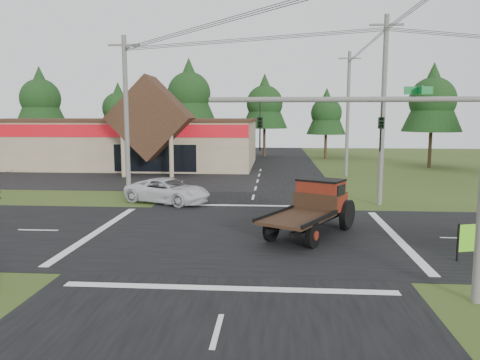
{
  "coord_description": "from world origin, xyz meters",
  "views": [
    {
      "loc": [
        1.45,
        -21.35,
        5.54
      ],
      "look_at": [
        -0.36,
        2.77,
        2.2
      ],
      "focal_mm": 35.0,
      "sensor_mm": 36.0,
      "label": 1
    }
  ],
  "objects": [
    {
      "name": "utility_pole_ne",
      "position": [
        8.0,
        8.0,
        5.89
      ],
      "size": [
        2.0,
        0.3,
        11.5
      ],
      "color": "#595651",
      "rests_on": "ground"
    },
    {
      "name": "ground",
      "position": [
        0.0,
        0.0,
        0.0
      ],
      "size": [
        120.0,
        120.0,
        0.0
      ],
      "primitive_type": "plane",
      "color": "#354819",
      "rests_on": "ground"
    },
    {
      "name": "utility_pole_n",
      "position": [
        8.0,
        22.0,
        5.74
      ],
      "size": [
        2.0,
        0.3,
        11.2
      ],
      "color": "#595651",
      "rests_on": "ground"
    },
    {
      "name": "tree_row_c",
      "position": [
        -10.0,
        41.0,
        8.72
      ],
      "size": [
        7.28,
        7.28,
        13.13
      ],
      "color": "#332316",
      "rests_on": "ground"
    },
    {
      "name": "road_ns",
      "position": [
        0.0,
        0.0,
        0.01
      ],
      "size": [
        12.0,
        120.0,
        0.02
      ],
      "primitive_type": "cube",
      "color": "black",
      "rests_on": "ground"
    },
    {
      "name": "road_ew",
      "position": [
        0.0,
        0.0,
        0.01
      ],
      "size": [
        120.0,
        12.0,
        0.02
      ],
      "primitive_type": "cube",
      "color": "black",
      "rests_on": "ground"
    },
    {
      "name": "parking_apron",
      "position": [
        -14.0,
        19.0,
        0.01
      ],
      "size": [
        28.0,
        14.0,
        0.02
      ],
      "primitive_type": "cube",
      "color": "black",
      "rests_on": "ground"
    },
    {
      "name": "tree_row_a",
      "position": [
        -30.0,
        40.0,
        8.05
      ],
      "size": [
        6.72,
        6.72,
        12.12
      ],
      "color": "#332316",
      "rests_on": "ground"
    },
    {
      "name": "utility_pole_nw",
      "position": [
        -8.0,
        8.0,
        5.39
      ],
      "size": [
        2.0,
        0.3,
        10.5
      ],
      "color": "#595651",
      "rests_on": "ground"
    },
    {
      "name": "cvs_building",
      "position": [
        -15.7,
        29.57,
        2.78
      ],
      "size": [
        30.4,
        18.2,
        9.19
      ],
      "color": "gray",
      "rests_on": "ground"
    },
    {
      "name": "traffic_signal_mast",
      "position": [
        5.82,
        -7.5,
        4.43
      ],
      "size": [
        8.12,
        0.24,
        7.0
      ],
      "color": "#595651",
      "rests_on": "ground"
    },
    {
      "name": "tree_row_e",
      "position": [
        8.0,
        40.0,
        6.03
      ],
      "size": [
        5.04,
        5.04,
        9.09
      ],
      "color": "#332316",
      "rests_on": "ground"
    },
    {
      "name": "tree_row_b",
      "position": [
        -20.0,
        42.0,
        6.7
      ],
      "size": [
        5.6,
        5.6,
        10.1
      ],
      "color": "#332316",
      "rests_on": "ground"
    },
    {
      "name": "tree_side_ne",
      "position": [
        18.0,
        30.0,
        7.38
      ],
      "size": [
        6.16,
        6.16,
        11.11
      ],
      "color": "#332316",
      "rests_on": "ground"
    },
    {
      "name": "tree_row_d",
      "position": [
        0.0,
        42.0,
        7.38
      ],
      "size": [
        6.16,
        6.16,
        11.11
      ],
      "color": "#332316",
      "rests_on": "ground"
    },
    {
      "name": "antique_flatbed_truck",
      "position": [
        3.07,
        -0.01,
        1.29
      ],
      "size": [
        5.04,
        6.51,
        2.57
      ],
      "primitive_type": null,
      "rotation": [
        0.0,
        0.0,
        -0.51
      ],
      "color": "#60190D",
      "rests_on": "ground"
    },
    {
      "name": "white_pickup",
      "position": [
        -5.36,
        7.74,
        0.78
      ],
      "size": [
        6.16,
        4.56,
        1.55
      ],
      "primitive_type": "imported",
      "rotation": [
        0.0,
        0.0,
        1.17
      ],
      "color": "silver",
      "rests_on": "ground"
    }
  ]
}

